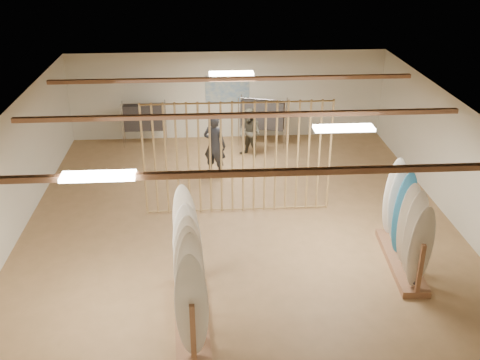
{
  "coord_description": "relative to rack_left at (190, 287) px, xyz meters",
  "views": [
    {
      "loc": [
        -0.77,
        -11.37,
        6.5
      ],
      "look_at": [
        0.0,
        0.0,
        1.2
      ],
      "focal_mm": 42.0,
      "sensor_mm": 36.0,
      "label": 1
    }
  ],
  "objects": [
    {
      "name": "clothing_rack_a",
      "position": [
        -1.53,
        8.67,
        0.21
      ],
      "size": [
        1.32,
        0.35,
        1.42
      ],
      "rotation": [
        0.0,
        0.0,
        0.02
      ],
      "color": "silver",
      "rests_on": "floor"
    },
    {
      "name": "wall_back",
      "position": [
        1.1,
        9.27,
        0.69
      ],
      "size": [
        12.0,
        0.0,
        12.0
      ],
      "primitive_type": "plane",
      "rotation": [
        1.57,
        0.0,
        0.0
      ],
      "color": "silver",
      "rests_on": "ground"
    },
    {
      "name": "shopper_a",
      "position": [
        0.6,
        6.26,
        0.28
      ],
      "size": [
        0.86,
        0.74,
        1.98
      ],
      "primitive_type": "imported",
      "rotation": [
        0.0,
        0.0,
        2.73
      ],
      "color": "#272A2F",
      "rests_on": "floor"
    },
    {
      "name": "ceiling_slats",
      "position": [
        1.1,
        3.27,
        2.01
      ],
      "size": [
        9.5,
        6.12,
        0.1
      ],
      "primitive_type": "cube",
      "color": "#956444",
      "rests_on": "ground"
    },
    {
      "name": "bamboo_partition",
      "position": [
        1.1,
        4.07,
        0.69
      ],
      "size": [
        4.45,
        0.05,
        2.78
      ],
      "color": "tan",
      "rests_on": "ground"
    },
    {
      "name": "rack_right",
      "position": [
        4.32,
        1.5,
        -0.05
      ],
      "size": [
        0.7,
        2.43,
        1.94
      ],
      "rotation": [
        0.0,
        0.0,
        -0.07
      ],
      "color": "#956444",
      "rests_on": "floor"
    },
    {
      "name": "wall_right",
      "position": [
        6.1,
        3.27,
        0.69
      ],
      "size": [
        0.0,
        12.0,
        12.0
      ],
      "primitive_type": "plane",
      "rotation": [
        1.57,
        0.0,
        -1.57
      ],
      "color": "silver",
      "rests_on": "ground"
    },
    {
      "name": "wall_left",
      "position": [
        -3.9,
        3.27,
        0.69
      ],
      "size": [
        0.0,
        12.0,
        12.0
      ],
      "primitive_type": "plane",
      "rotation": [
        1.57,
        0.0,
        1.57
      ],
      "color": "silver",
      "rests_on": "ground"
    },
    {
      "name": "poster",
      "position": [
        1.1,
        9.25,
        0.89
      ],
      "size": [
        1.4,
        0.03,
        0.9
      ],
      "primitive_type": "cube",
      "color": "#2E65A4",
      "rests_on": "ground"
    },
    {
      "name": "shopper_b",
      "position": [
        1.68,
        7.51,
        0.15
      ],
      "size": [
        1.04,
        1.04,
        1.71
      ],
      "primitive_type": "imported",
      "rotation": [
        0.0,
        0.0,
        -0.77
      ],
      "color": "#3A372C",
      "rests_on": "floor"
    },
    {
      "name": "floor",
      "position": [
        1.1,
        3.27,
        -0.71
      ],
      "size": [
        12.0,
        12.0,
        0.0
      ],
      "primitive_type": "plane",
      "color": "#A57D50",
      "rests_on": "ground"
    },
    {
      "name": "clothing_rack_b",
      "position": [
        2.15,
        8.45,
        0.3
      ],
      "size": [
        1.39,
        0.73,
        1.55
      ],
      "rotation": [
        0.0,
        0.0,
        -0.29
      ],
      "color": "silver",
      "rests_on": "floor"
    },
    {
      "name": "light_panels",
      "position": [
        1.1,
        3.27,
        2.03
      ],
      "size": [
        1.2,
        0.35,
        0.06
      ],
      "primitive_type": "cube",
      "color": "white",
      "rests_on": "ground"
    },
    {
      "name": "ceiling",
      "position": [
        1.1,
        3.27,
        2.09
      ],
      "size": [
        12.0,
        12.0,
        0.0
      ],
      "primitive_type": "plane",
      "rotation": [
        3.14,
        0.0,
        0.0
      ],
      "color": "gray",
      "rests_on": "ground"
    },
    {
      "name": "rack_left",
      "position": [
        0.0,
        0.0,
        0.0
      ],
      "size": [
        0.71,
        2.6,
        2.07
      ],
      "rotation": [
        0.0,
        0.0,
        0.05
      ],
      "color": "#956444",
      "rests_on": "floor"
    }
  ]
}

